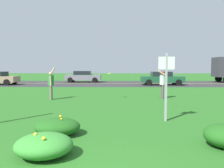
# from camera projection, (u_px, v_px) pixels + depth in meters

# --- Properties ---
(ground_plane) EXTENTS (120.00, 120.00, 0.00)m
(ground_plane) POSITION_uv_depth(u_px,v_px,m) (100.00, 97.00, 14.44)
(ground_plane) COLOR #26601E
(highway_strip) EXTENTS (120.00, 9.97, 0.01)m
(highway_strip) POSITION_uv_depth(u_px,v_px,m) (107.00, 83.00, 26.40)
(highway_strip) COLOR #2D2D30
(highway_strip) RESTS_ON ground
(highway_center_stripe) EXTENTS (120.00, 0.16, 0.00)m
(highway_center_stripe) POSITION_uv_depth(u_px,v_px,m) (107.00, 83.00, 26.40)
(highway_center_stripe) COLOR yellow
(highway_center_stripe) RESTS_ON ground
(daylily_clump_front_right) EXTENTS (1.27, 1.11, 0.52)m
(daylily_clump_front_right) POSITION_uv_depth(u_px,v_px,m) (57.00, 127.00, 6.18)
(daylily_clump_front_right) COLOR #1E5619
(daylily_clump_front_right) RESTS_ON ground
(daylily_clump_front_left) EXTENTS (1.23, 1.11, 0.53)m
(daylily_clump_front_left) POSITION_uv_depth(u_px,v_px,m) (44.00, 145.00, 4.67)
(daylily_clump_front_left) COLOR #337F2D
(daylily_clump_front_left) RESTS_ON ground
(sign_post_by_roadside) EXTENTS (0.56, 0.10, 2.39)m
(sign_post_by_roadside) POSITION_uv_depth(u_px,v_px,m) (166.00, 80.00, 7.73)
(sign_post_by_roadside) COLOR #93969B
(sign_post_by_roadside) RESTS_ON ground
(person_thrower_green_shirt) EXTENTS (0.38, 0.50, 1.91)m
(person_thrower_green_shirt) POSITION_uv_depth(u_px,v_px,m) (51.00, 83.00, 13.00)
(person_thrower_green_shirt) COLOR #287038
(person_thrower_green_shirt) RESTS_ON ground
(person_catcher_red_cap_gray_shirt) EXTENTS (0.53, 0.51, 1.73)m
(person_catcher_red_cap_gray_shirt) POSITION_uv_depth(u_px,v_px,m) (162.00, 82.00, 13.43)
(person_catcher_red_cap_gray_shirt) COLOR #B2B2B7
(person_catcher_red_cap_gray_shirt) RESTS_ON ground
(frisbee_lime) EXTENTS (0.26, 0.26, 0.07)m
(frisbee_lime) POSITION_uv_depth(u_px,v_px,m) (110.00, 73.00, 13.07)
(frisbee_lime) COLOR #8CD133
(car_gray_center_left) EXTENTS (4.50, 2.00, 1.45)m
(car_gray_center_left) POSITION_uv_depth(u_px,v_px,m) (83.00, 76.00, 28.64)
(car_gray_center_left) COLOR slate
(car_gray_center_left) RESTS_ON ground
(car_dark_green_center_right) EXTENTS (4.50, 2.00, 1.45)m
(car_dark_green_center_right) POSITION_uv_depth(u_px,v_px,m) (162.00, 78.00, 24.00)
(car_dark_green_center_right) COLOR #194C2D
(car_dark_green_center_right) RESTS_ON ground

